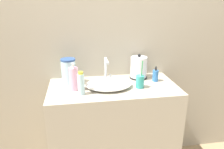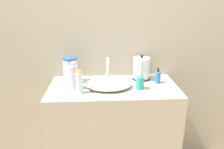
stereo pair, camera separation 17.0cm
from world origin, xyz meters
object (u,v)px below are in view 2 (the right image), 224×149
Objects in this scene: faucet at (108,67)px; lotion_bottle at (74,77)px; shampoo_bottle at (158,77)px; mouthwash_bottle at (80,82)px; toothbrush_cup at (140,82)px; water_pitcher at (71,70)px; electric_kettle at (141,69)px.

lotion_bottle reaches higher than faucet.
faucet is at bearing 31.67° from lotion_bottle.
mouthwash_bottle is at bearing -164.79° from shampoo_bottle.
shampoo_bottle is (0.17, 0.12, -0.00)m from toothbrush_cup.
faucet is 0.32m from water_pitcher.
shampoo_bottle is (0.40, -0.09, -0.06)m from faucet.
electric_kettle is at bearing 141.01° from shampoo_bottle.
electric_kettle and toothbrush_cup have the same top height.
water_pitcher is (-0.31, -0.03, -0.01)m from faucet.
shampoo_bottle is (0.67, 0.08, -0.04)m from lotion_bottle.
lotion_bottle is at bearing -173.26° from shampoo_bottle.
lotion_bottle is (-0.55, -0.18, 0.00)m from electric_kettle.
toothbrush_cup is 1.25× the size of mouthwash_bottle.
mouthwash_bottle is 0.25m from water_pitcher.
lotion_bottle is 1.03× the size of water_pitcher.
lotion_bottle is at bearing 119.72° from mouthwash_bottle.
mouthwash_bottle reaches higher than shampoo_bottle.
electric_kettle is at bearing 17.65° from lotion_bottle.
water_pitcher reaches higher than shampoo_bottle.
electric_kettle is 1.56× the size of shampoo_bottle.
shampoo_bottle is 0.80× the size of mouthwash_bottle.
electric_kettle is at bearing 27.86° from mouthwash_bottle.
faucet reaches higher than mouthwash_bottle.
toothbrush_cup is 0.46m from mouthwash_bottle.
water_pitcher is at bearing 175.02° from shampoo_bottle.
lotion_bottle is 1.23× the size of mouthwash_bottle.
electric_kettle is 0.58m from lotion_bottle.
lotion_bottle is 1.55× the size of shampoo_bottle.
water_pitcher is (-0.60, -0.03, 0.02)m from electric_kettle.
toothbrush_cup is 1.57× the size of shampoo_bottle.
faucet is 0.34m from mouthwash_bottle.
water_pitcher is at bearing -175.15° from faucet.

